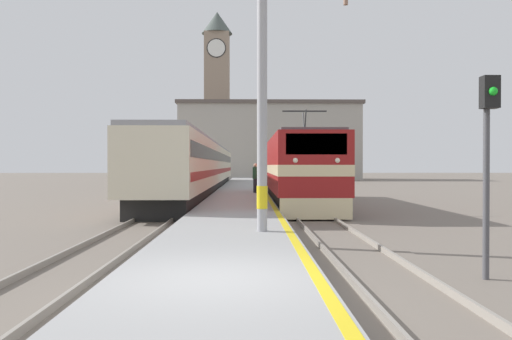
# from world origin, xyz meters

# --- Properties ---
(ground_plane) EXTENTS (200.00, 200.00, 0.00)m
(ground_plane) POSITION_xyz_m (0.00, 30.00, 0.00)
(ground_plane) COLOR #70665B
(platform) EXTENTS (3.45, 140.00, 0.41)m
(platform) POSITION_xyz_m (0.00, 25.00, 0.20)
(platform) COLOR #999999
(platform) RESTS_ON ground
(rail_track_near) EXTENTS (2.84, 140.00, 0.16)m
(rail_track_near) POSITION_xyz_m (3.07, 25.00, 0.03)
(rail_track_near) COLOR #70665B
(rail_track_near) RESTS_ON ground
(rail_track_far) EXTENTS (2.83, 140.00, 0.16)m
(rail_track_far) POSITION_xyz_m (-3.06, 25.00, 0.03)
(rail_track_far) COLOR #70665B
(rail_track_far) RESTS_ON ground
(locomotive_train) EXTENTS (2.92, 16.20, 4.65)m
(locomotive_train) POSITION_xyz_m (3.07, 19.06, 1.88)
(locomotive_train) COLOR black
(locomotive_train) RESTS_ON ground
(passenger_train) EXTENTS (2.92, 41.75, 3.77)m
(passenger_train) POSITION_xyz_m (-3.06, 30.95, 2.04)
(passenger_train) COLOR black
(passenger_train) RESTS_ON ground
(catenary_mast) EXTENTS (2.51, 0.29, 7.21)m
(catenary_mast) POSITION_xyz_m (0.95, 5.43, 3.97)
(catenary_mast) COLOR #9E9EA3
(catenary_mast) RESTS_ON platform
(person_on_platform) EXTENTS (0.34, 0.34, 1.86)m
(person_on_platform) POSITION_xyz_m (0.94, 23.88, 1.39)
(person_on_platform) COLOR #23232D
(person_on_platform) RESTS_ON platform
(clock_tower) EXTENTS (5.03, 5.03, 27.49)m
(clock_tower) POSITION_xyz_m (-4.68, 74.95, 14.59)
(clock_tower) COLOR gray
(clock_tower) RESTS_ON ground
(station_building) EXTENTS (26.92, 10.17, 11.44)m
(station_building) POSITION_xyz_m (3.61, 67.65, 5.74)
(station_building) COLOR #A8A399
(station_building) RESTS_ON ground
(signal_post) EXTENTS (0.30, 0.39, 3.80)m
(signal_post) POSITION_xyz_m (4.97, 1.50, 2.56)
(signal_post) COLOR #4C4C51
(signal_post) RESTS_ON ground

